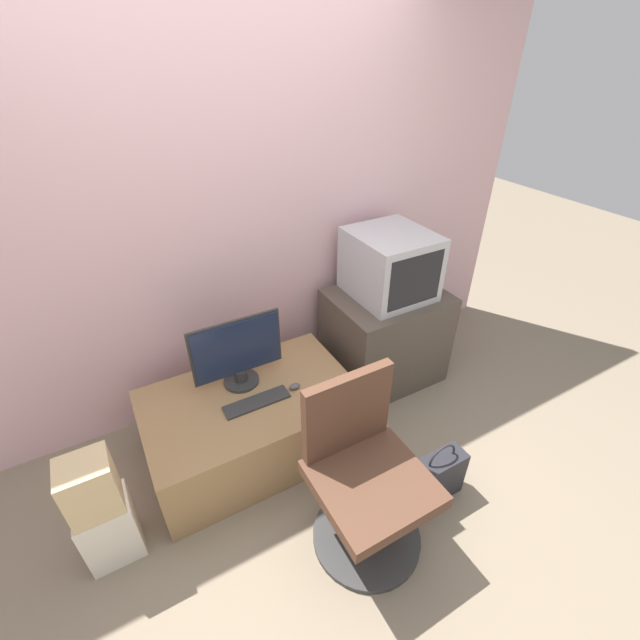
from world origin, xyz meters
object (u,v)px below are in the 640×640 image
at_px(office_chair, 364,479).
at_px(crt_tv, 390,264).
at_px(main_monitor, 238,353).
at_px(mouse, 295,386).
at_px(cardboard_box_lower, 110,528).
at_px(keyboard, 257,402).
at_px(handbag, 437,476).

bearing_deg(office_chair, crt_tv, 49.55).
distance_m(main_monitor, mouse, 0.38).
bearing_deg(cardboard_box_lower, office_chair, -24.00).
height_order(crt_tv, cardboard_box_lower, crt_tv).
bearing_deg(crt_tv, cardboard_box_lower, -166.15).
bearing_deg(keyboard, handbag, -45.04).
bearing_deg(keyboard, crt_tv, 14.50).
xyz_separation_m(mouse, handbag, (0.49, -0.73, -0.29)).
relative_size(keyboard, crt_tv, 0.72).
height_order(mouse, cardboard_box_lower, mouse).
xyz_separation_m(mouse, crt_tv, (0.85, 0.28, 0.46)).
xyz_separation_m(mouse, office_chair, (0.02, -0.70, -0.04)).
xyz_separation_m(office_chair, cardboard_box_lower, (-1.12, 0.50, -0.22)).
bearing_deg(crt_tv, keyboard, -165.50).
distance_m(mouse, cardboard_box_lower, 1.15).
height_order(keyboard, mouse, mouse).
distance_m(main_monitor, crt_tv, 1.14).
xyz_separation_m(main_monitor, mouse, (0.25, -0.21, -0.20)).
distance_m(keyboard, mouse, 0.24).
relative_size(main_monitor, cardboard_box_lower, 1.49).
distance_m(crt_tv, handbag, 1.31).
bearing_deg(main_monitor, office_chair, -73.45).
xyz_separation_m(cardboard_box_lower, handbag, (1.59, -0.53, -0.03)).
bearing_deg(cardboard_box_lower, crt_tv, 13.85).
bearing_deg(keyboard, office_chair, -69.75).
height_order(main_monitor, cardboard_box_lower, main_monitor).
distance_m(keyboard, office_chair, 0.74).
xyz_separation_m(main_monitor, keyboard, (0.01, -0.21, -0.21)).
xyz_separation_m(keyboard, cardboard_box_lower, (-0.86, -0.20, -0.25)).
bearing_deg(office_chair, handbag, -4.35).
distance_m(office_chair, handbag, 0.54).
bearing_deg(main_monitor, keyboard, -86.47).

